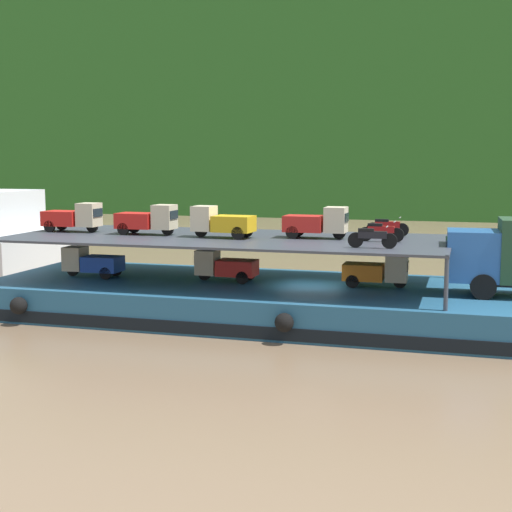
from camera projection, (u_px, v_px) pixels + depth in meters
name	position (u px, v px, depth m)	size (l,w,h in m)	color
ground_plane	(310.00, 320.00, 31.90)	(400.00, 400.00, 0.00)	#7F664C
hillside_far_bank	(423.00, 77.00, 96.70)	(143.36, 34.58, 31.37)	#286023
cargo_barge	(310.00, 303.00, 31.78)	(28.57, 9.25, 1.50)	#23567A
cargo_rack	(226.00, 238.00, 32.51)	(19.37, 7.87, 2.00)	#383D47
mini_truck_lower_stern	(92.00, 262.00, 34.01)	(2.76, 1.23, 1.38)	#1E47B7
mini_truck_lower_aft	(225.00, 266.00, 32.78)	(2.74, 1.20, 1.38)	red
mini_truck_lower_mid	(377.00, 271.00, 31.30)	(2.76, 1.23, 1.38)	orange
mini_truck_upper_stern	(73.00, 217.00, 34.76)	(2.75, 1.21, 1.38)	red
mini_truck_upper_mid	(148.00, 220.00, 33.43)	(2.76, 1.23, 1.38)	red
mini_truck_upper_fore	(222.00, 222.00, 32.09)	(2.80, 1.30, 1.38)	gold
mini_truck_upper_bow	(317.00, 223.00, 31.86)	(2.75, 1.22, 1.38)	red
motorcycle_upper_port	(372.00, 237.00, 28.33)	(1.90, 0.55, 0.87)	black
motorcycle_upper_centre	(381.00, 231.00, 30.57)	(1.90, 0.55, 0.87)	black
motorcycle_upper_stbd	(387.00, 226.00, 32.81)	(1.90, 0.55, 0.87)	black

